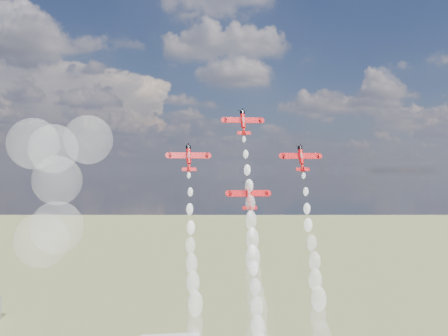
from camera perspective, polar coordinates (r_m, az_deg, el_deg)
plane_lead at (r=147.22m, az=2.09°, el=5.03°), size 10.67×4.91×7.25m
plane_left at (r=140.52m, az=-3.87°, el=1.15°), size 10.67×4.91×7.25m
plane_right at (r=146.32m, az=8.40°, el=1.10°), size 10.67×4.91×7.25m
plane_slot at (r=138.68m, az=2.71°, el=-3.01°), size 10.67×4.91×7.25m
smoke_trail_lead at (r=132.92m, az=3.40°, el=-12.93°), size 5.77×22.03×51.62m
smoke_trail_right at (r=135.66m, az=10.61°, el=-17.12°), size 5.49×22.50×51.76m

